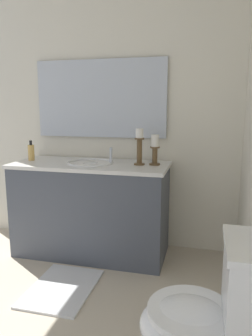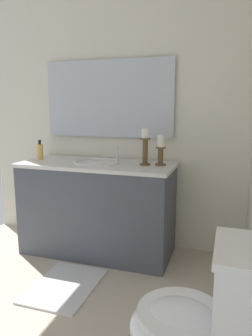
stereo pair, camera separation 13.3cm
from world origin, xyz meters
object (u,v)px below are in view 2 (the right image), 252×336
at_px(candle_holder_tall, 161,149).
at_px(soap_bottle, 40,151).
at_px(mirror, 108,99).
at_px(vanity_cabinet, 97,208).
at_px(bath_mat, 64,285).
at_px(sink_basin, 97,167).
at_px(candle_holder_short, 145,146).
at_px(toilet, 196,324).

distance_m(candle_holder_tall, soap_bottle, 1.12).
bearing_deg(mirror, vanity_cabinet, -0.01).
bearing_deg(bath_mat, sink_basin, 179.91).
distance_m(sink_basin, bath_mat, 0.99).
xyz_separation_m(candle_holder_short, bath_mat, (0.65, -0.43, -0.97)).
xyz_separation_m(vanity_cabinet, candle_holder_short, (-0.02, 0.43, 0.57)).
xyz_separation_m(vanity_cabinet, bath_mat, (0.62, 0.00, -0.40)).
distance_m(sink_basin, soap_bottle, 0.57).
bearing_deg(vanity_cabinet, bath_mat, 0.00).
distance_m(soap_bottle, toilet, 2.07).
height_order(sink_basin, toilet, sink_basin).
bearing_deg(candle_holder_short, vanity_cabinet, -86.68).
distance_m(toilet, bath_mat, 1.23).
distance_m(candle_holder_tall, candle_holder_short, 0.13).
relative_size(vanity_cabinet, sink_basin, 3.35).
xyz_separation_m(sink_basin, mirror, (-0.28, -0.00, 0.59)).
xyz_separation_m(toilet, bath_mat, (-0.62, -1.00, -0.36)).
xyz_separation_m(vanity_cabinet, soap_bottle, (-0.01, -0.56, 0.48)).
relative_size(vanity_cabinet, mirror, 1.10).
height_order(candle_holder_tall, soap_bottle, candle_holder_tall).
bearing_deg(toilet, vanity_cabinet, -141.22).
bearing_deg(soap_bottle, candle_holder_short, 91.08).
distance_m(mirror, candle_holder_short, 0.63).
distance_m(candle_holder_short, soap_bottle, 0.99).
xyz_separation_m(vanity_cabinet, toilet, (1.25, 1.00, -0.04)).
height_order(mirror, candle_holder_short, mirror).
bearing_deg(bath_mat, soap_bottle, -138.33).
bearing_deg(soap_bottle, mirror, 115.98).
height_order(vanity_cabinet, candle_holder_short, candle_holder_short).
xyz_separation_m(mirror, toilet, (1.53, 1.00, -1.00)).
xyz_separation_m(sink_basin, soap_bottle, (-0.01, -0.56, 0.11)).
xyz_separation_m(candle_holder_short, soap_bottle, (0.02, -0.99, -0.09)).
height_order(mirror, bath_mat, mirror).
height_order(candle_holder_tall, bath_mat, candle_holder_tall).
distance_m(sink_basin, candle_holder_tall, 0.58).
relative_size(candle_holder_tall, toilet, 0.34).
relative_size(sink_basin, candle_holder_tall, 1.60).
bearing_deg(vanity_cabinet, candle_holder_short, 93.32).
bearing_deg(bath_mat, candle_holder_short, 146.58).
relative_size(candle_holder_short, toilet, 0.40).
height_order(mirror, toilet, mirror).
bearing_deg(candle_holder_tall, vanity_cabinet, -84.69).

